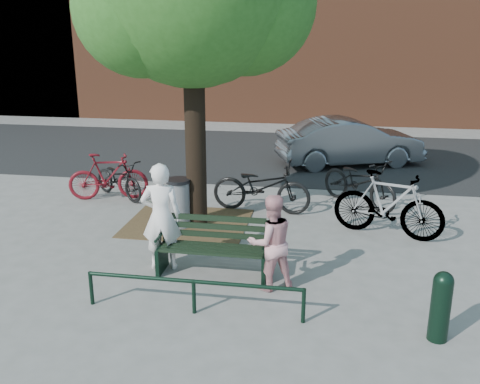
% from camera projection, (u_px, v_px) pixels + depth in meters
% --- Properties ---
extents(ground, '(90.00, 90.00, 0.00)m').
position_uv_depth(ground, '(213.00, 275.00, 8.54)').
color(ground, gray).
rests_on(ground, ground).
extents(dirt_pit, '(2.40, 2.00, 0.02)m').
position_uv_depth(dirt_pit, '(188.00, 223.00, 10.77)').
color(dirt_pit, brown).
rests_on(dirt_pit, ground).
extents(road, '(40.00, 7.00, 0.01)m').
position_uv_depth(road, '(272.00, 154.00, 16.54)').
color(road, black).
rests_on(road, ground).
extents(park_bench, '(1.74, 0.54, 0.97)m').
position_uv_depth(park_bench, '(214.00, 245.00, 8.47)').
color(park_bench, black).
rests_on(park_bench, ground).
extents(guard_railing, '(3.06, 0.06, 0.51)m').
position_uv_depth(guard_railing, '(194.00, 287.00, 7.29)').
color(guard_railing, black).
rests_on(guard_railing, ground).
extents(person_left, '(0.70, 0.52, 1.77)m').
position_uv_depth(person_left, '(161.00, 217.00, 8.56)').
color(person_left, white).
rests_on(person_left, ground).
extents(person_right, '(0.89, 0.82, 1.48)m').
position_uv_depth(person_right, '(271.00, 242.00, 7.92)').
color(person_right, pink).
rests_on(person_right, ground).
extents(bollard, '(0.25, 0.25, 0.94)m').
position_uv_depth(bollard, '(441.00, 304.00, 6.64)').
color(bollard, black).
rests_on(bollard, ground).
extents(litter_bin, '(0.48, 0.48, 0.98)m').
position_uv_depth(litter_bin, '(179.00, 203.00, 10.46)').
color(litter_bin, gray).
rests_on(litter_bin, ground).
extents(bicycle_a, '(1.75, 1.46, 0.90)m').
position_uv_depth(bicycle_a, '(119.00, 179.00, 12.29)').
color(bicycle_a, black).
rests_on(bicycle_a, ground).
extents(bicycle_b, '(1.86, 0.96, 1.08)m').
position_uv_depth(bicycle_b, '(108.00, 177.00, 12.12)').
color(bicycle_b, '#5F0D15').
rests_on(bicycle_b, ground).
extents(bicycle_c, '(2.17, 0.93, 1.11)m').
position_uv_depth(bicycle_c, '(261.00, 187.00, 11.31)').
color(bicycle_c, black).
rests_on(bicycle_c, ground).
extents(bicycle_d, '(2.15, 1.19, 1.24)m').
position_uv_depth(bicycle_d, '(388.00, 204.00, 9.97)').
color(bicycle_d, gray).
rests_on(bicycle_d, ground).
extents(bicycle_e, '(1.97, 1.94, 1.08)m').
position_uv_depth(bicycle_e, '(359.00, 182.00, 11.73)').
color(bicycle_e, black).
rests_on(bicycle_e, ground).
extents(parked_car, '(4.29, 2.73, 1.34)m').
position_uv_depth(parked_car, '(350.00, 142.00, 15.13)').
color(parked_car, slate).
rests_on(parked_car, ground).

